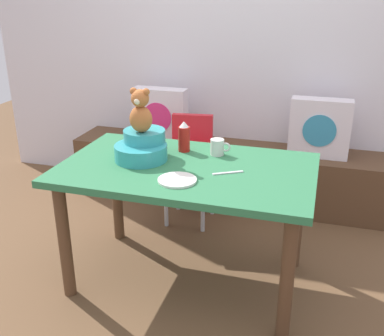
{
  "coord_description": "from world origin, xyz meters",
  "views": [
    {
      "loc": [
        0.69,
        -2.22,
        1.67
      ],
      "look_at": [
        0.0,
        0.1,
        0.69
      ],
      "focal_mm": 42.44,
      "sensor_mm": 36.0,
      "label": 1
    }
  ],
  "objects_px": {
    "pillow_floral_right": "(320,128)",
    "cell_phone": "(132,142)",
    "ketchup_bottle": "(184,137)",
    "teddy_bear": "(141,112)",
    "pillow_floral_left": "(160,115)",
    "highchair": "(190,155)",
    "dinner_plate_near": "(177,180)",
    "infant_seat_teal": "(142,147)",
    "dining_table": "(187,183)",
    "coffee_mug": "(218,147)"
  },
  "relations": [
    {
      "from": "infant_seat_teal",
      "to": "dinner_plate_near",
      "type": "bearing_deg",
      "value": -40.52
    },
    {
      "from": "highchair",
      "to": "cell_phone",
      "type": "height_order",
      "value": "highchair"
    },
    {
      "from": "dinner_plate_near",
      "to": "dining_table",
      "type": "bearing_deg",
      "value": 93.91
    },
    {
      "from": "dinner_plate_near",
      "to": "ketchup_bottle",
      "type": "bearing_deg",
      "value": 103.14
    },
    {
      "from": "pillow_floral_right",
      "to": "teddy_bear",
      "type": "bearing_deg",
      "value": -130.6
    },
    {
      "from": "pillow_floral_right",
      "to": "cell_phone",
      "type": "relative_size",
      "value": 3.06
    },
    {
      "from": "teddy_bear",
      "to": "ketchup_bottle",
      "type": "relative_size",
      "value": 1.35
    },
    {
      "from": "infant_seat_teal",
      "to": "teddy_bear",
      "type": "xyz_separation_m",
      "value": [
        -0.0,
        -0.0,
        0.21
      ]
    },
    {
      "from": "pillow_floral_right",
      "to": "infant_seat_teal",
      "type": "distance_m",
      "value": 1.47
    },
    {
      "from": "pillow_floral_right",
      "to": "coffee_mug",
      "type": "relative_size",
      "value": 3.67
    },
    {
      "from": "ketchup_bottle",
      "to": "coffee_mug",
      "type": "xyz_separation_m",
      "value": [
        0.21,
        -0.01,
        -0.04
      ]
    },
    {
      "from": "pillow_floral_left",
      "to": "dining_table",
      "type": "distance_m",
      "value": 1.29
    },
    {
      "from": "pillow_floral_right",
      "to": "dining_table",
      "type": "height_order",
      "value": "pillow_floral_right"
    },
    {
      "from": "dining_table",
      "to": "cell_phone",
      "type": "xyz_separation_m",
      "value": [
        -0.45,
        0.29,
        0.11
      ]
    },
    {
      "from": "dinner_plate_near",
      "to": "cell_phone",
      "type": "distance_m",
      "value": 0.68
    },
    {
      "from": "highchair",
      "to": "coffee_mug",
      "type": "distance_m",
      "value": 0.66
    },
    {
      "from": "pillow_floral_left",
      "to": "dinner_plate_near",
      "type": "xyz_separation_m",
      "value": [
        0.6,
        -1.36,
        0.07
      ]
    },
    {
      "from": "pillow_floral_left",
      "to": "cell_phone",
      "type": "relative_size",
      "value": 3.06
    },
    {
      "from": "teddy_bear",
      "to": "pillow_floral_right",
      "type": "bearing_deg",
      "value": 49.4
    },
    {
      "from": "pillow_floral_right",
      "to": "teddy_bear",
      "type": "relative_size",
      "value": 1.76
    },
    {
      "from": "ketchup_bottle",
      "to": "infant_seat_teal",
      "type": "bearing_deg",
      "value": -134.6
    },
    {
      "from": "pillow_floral_right",
      "to": "infant_seat_teal",
      "type": "xyz_separation_m",
      "value": [
        -0.95,
        -1.11,
        0.13
      ]
    },
    {
      "from": "pillow_floral_left",
      "to": "pillow_floral_right",
      "type": "xyz_separation_m",
      "value": [
        1.26,
        0.0,
        0.0
      ]
    },
    {
      "from": "pillow_floral_right",
      "to": "highchair",
      "type": "height_order",
      "value": "pillow_floral_right"
    },
    {
      "from": "pillow_floral_left",
      "to": "ketchup_bottle",
      "type": "distance_m",
      "value": 1.06
    },
    {
      "from": "pillow_floral_left",
      "to": "highchair",
      "type": "relative_size",
      "value": 0.56
    },
    {
      "from": "coffee_mug",
      "to": "dinner_plate_near",
      "type": "relative_size",
      "value": 0.6
    },
    {
      "from": "pillow_floral_right",
      "to": "highchair",
      "type": "xyz_separation_m",
      "value": [
        -0.88,
        -0.42,
        -0.16
      ]
    },
    {
      "from": "pillow_floral_right",
      "to": "teddy_bear",
      "type": "distance_m",
      "value": 1.51
    },
    {
      "from": "infant_seat_teal",
      "to": "coffee_mug",
      "type": "height_order",
      "value": "infant_seat_teal"
    },
    {
      "from": "dining_table",
      "to": "infant_seat_teal",
      "type": "height_order",
      "value": "infant_seat_teal"
    },
    {
      "from": "dining_table",
      "to": "coffee_mug",
      "type": "distance_m",
      "value": 0.3
    },
    {
      "from": "highchair",
      "to": "dinner_plate_near",
      "type": "relative_size",
      "value": 3.95
    },
    {
      "from": "dining_table",
      "to": "pillow_floral_left",
      "type": "bearing_deg",
      "value": 116.97
    },
    {
      "from": "pillow_floral_left",
      "to": "highchair",
      "type": "distance_m",
      "value": 0.59
    },
    {
      "from": "dinner_plate_near",
      "to": "highchair",
      "type": "bearing_deg",
      "value": 103.05
    },
    {
      "from": "pillow_floral_left",
      "to": "cell_phone",
      "type": "height_order",
      "value": "pillow_floral_left"
    },
    {
      "from": "infant_seat_teal",
      "to": "ketchup_bottle",
      "type": "xyz_separation_m",
      "value": [
        0.19,
        0.19,
        0.02
      ]
    },
    {
      "from": "cell_phone",
      "to": "ketchup_bottle",
      "type": "bearing_deg",
      "value": 179.37
    },
    {
      "from": "pillow_floral_right",
      "to": "cell_phone",
      "type": "bearing_deg",
      "value": -142.39
    },
    {
      "from": "coffee_mug",
      "to": "dinner_plate_near",
      "type": "bearing_deg",
      "value": -103.59
    },
    {
      "from": "highchair",
      "to": "infant_seat_teal",
      "type": "bearing_deg",
      "value": -96.0
    },
    {
      "from": "teddy_bear",
      "to": "ketchup_bottle",
      "type": "distance_m",
      "value": 0.33
    },
    {
      "from": "pillow_floral_left",
      "to": "teddy_bear",
      "type": "relative_size",
      "value": 1.76
    },
    {
      "from": "dining_table",
      "to": "dinner_plate_near",
      "type": "bearing_deg",
      "value": -86.09
    },
    {
      "from": "pillow_floral_right",
      "to": "dinner_plate_near",
      "type": "bearing_deg",
      "value": -115.88
    },
    {
      "from": "pillow_floral_right",
      "to": "ketchup_bottle",
      "type": "relative_size",
      "value": 2.38
    },
    {
      "from": "infant_seat_teal",
      "to": "pillow_floral_right",
      "type": "bearing_deg",
      "value": 49.39
    },
    {
      "from": "teddy_bear",
      "to": "pillow_floral_left",
      "type": "bearing_deg",
      "value": 105.45
    },
    {
      "from": "teddy_bear",
      "to": "coffee_mug",
      "type": "xyz_separation_m",
      "value": [
        0.4,
        0.19,
        -0.23
      ]
    }
  ]
}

